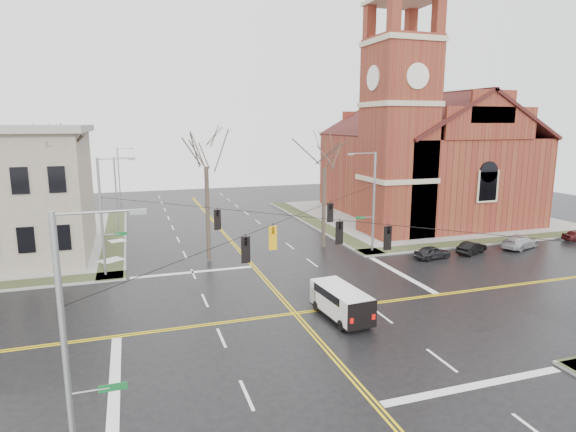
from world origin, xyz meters
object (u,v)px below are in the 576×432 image
object	(u,v)px
church	(419,150)
cargo_van	(339,300)
signal_pole_ne	(372,199)
tree_nw_near	(206,160)
parked_car_c	(520,241)
parked_car_a	(432,252)
signal_pole_sw	(71,345)
streetlight_north_a	(117,191)
streetlight_north_b	(120,173)
parked_car_b	(472,248)
tree_ne	(324,162)
tree_nw_far	(49,161)
signal_pole_nw	(104,214)

from	to	relation	value
church	cargo_van	size ratio (longest dim) A/B	5.43
cargo_van	signal_pole_ne	bearing A→B (deg)	50.44
church	tree_nw_near	bearing A→B (deg)	-157.92
parked_car_c	parked_car_a	bearing A→B (deg)	74.02
signal_pole_sw	parked_car_c	bearing A→B (deg)	28.38
signal_pole_sw	streetlight_north_a	bearing A→B (deg)	89.03
streetlight_north_b	parked_car_b	world-z (taller)	streetlight_north_b
streetlight_north_a	tree_ne	xyz separation A→B (m)	(18.44, -13.72, 3.63)
signal_pole_ne	tree_ne	distance (m)	5.50
tree_nw_far	signal_pole_ne	bearing A→B (deg)	-5.56
church	cargo_van	distance (m)	35.18
parked_car_c	tree_nw_near	xyz separation A→B (m)	(-28.63, 5.08, 7.98)
streetlight_north_b	cargo_van	size ratio (longest dim) A/B	1.58
tree_nw_near	parked_car_c	bearing A→B (deg)	-10.06
church	signal_pole_nw	distance (m)	38.61
tree_nw_far	parked_car_a	bearing A→B (deg)	-11.51
parked_car_b	tree_nw_near	xyz separation A→B (m)	(-23.02, 5.25, 8.07)
tree_nw_near	tree_ne	distance (m)	11.03
church	tree_nw_near	distance (m)	30.18
streetlight_north_b	signal_pole_ne	bearing A→B (deg)	-58.95
signal_pole_sw	streetlight_north_a	size ratio (longest dim) A/B	1.12
streetlight_north_b	tree_ne	bearing A→B (deg)	-61.33
parked_car_c	signal_pole_sw	bearing A→B (deg)	99.57
cargo_van	parked_car_a	distance (m)	15.97
signal_pole_nw	parked_car_b	distance (m)	31.62
tree_nw_near	tree_nw_far	bearing A→B (deg)	176.95
streetlight_north_a	signal_pole_ne	bearing A→B (deg)	-36.90
signal_pole_nw	tree_nw_far	size ratio (longest dim) A/B	0.74
signal_pole_ne	tree_ne	world-z (taller)	tree_ne
signal_pole_ne	parked_car_c	world-z (taller)	signal_pole_ne
cargo_van	church	bearing A→B (deg)	44.65
parked_car_a	tree_nw_near	xyz separation A→B (m)	(-18.62, 5.58, 8.05)
signal_pole_nw	tree_nw_near	size ratio (longest dim) A/B	0.75
cargo_van	signal_pole_sw	bearing A→B (deg)	-148.33
church	streetlight_north_a	xyz separation A→B (m)	(-35.42, 3.22, -3.97)
parked_car_c	tree_ne	size ratio (longest dim) A/B	0.40
tree_nw_far	signal_pole_sw	bearing A→B (deg)	-81.64
signal_pole_sw	tree_nw_near	distance (m)	26.48
parked_car_c	tree_nw_far	size ratio (longest dim) A/B	0.37
church	streetlight_north_b	bearing A→B (deg)	146.75
cargo_van	parked_car_b	size ratio (longest dim) A/B	1.50
signal_pole_ne	signal_pole_nw	distance (m)	22.64
signal_pole_nw	parked_car_b	xyz separation A→B (m)	(31.14, -3.31, -4.39)
church	signal_pole_nw	size ratio (longest dim) A/B	3.06
streetlight_north_b	tree_nw_near	distance (m)	35.60
tree_ne	streetlight_north_a	bearing A→B (deg)	143.35
cargo_van	tree_ne	world-z (taller)	tree_ne
church	tree_nw_near	xyz separation A→B (m)	(-27.96, -11.35, 0.19)
streetlight_north_a	cargo_van	distance (m)	32.31
streetlight_north_b	parked_car_a	xyz separation A→B (m)	(26.08, -40.14, -3.90)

